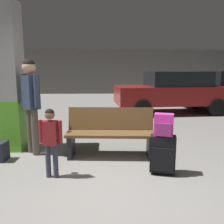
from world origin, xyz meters
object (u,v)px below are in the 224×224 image
(suitcase, at_px, (163,154))
(parked_car_near, at_px, (173,91))
(structural_pillar, at_px, (7,78))
(bench, at_px, (110,133))
(child, at_px, (51,136))
(backpack_dark_floor, at_px, (1,151))
(backpack_bright, at_px, (164,125))
(adult, at_px, (31,96))

(suitcase, bearing_deg, parked_car_near, 72.48)
(structural_pillar, height_order, bench, structural_pillar)
(child, xyz_separation_m, parked_car_near, (3.32, 5.28, 0.16))
(suitcase, xyz_separation_m, backpack_dark_floor, (-2.71, 0.64, -0.15))
(structural_pillar, bearing_deg, backpack_bright, -25.32)
(suitcase, xyz_separation_m, child, (-1.67, -0.06, 0.32))
(bench, xyz_separation_m, child, (-0.90, -0.87, 0.20))
(backpack_dark_floor, distance_m, parked_car_near, 6.35)
(structural_pillar, bearing_deg, parked_car_near, 41.34)
(bench, distance_m, backpack_bright, 1.17)
(child, bearing_deg, backpack_bright, 2.04)
(bench, height_order, child, child)
(child, bearing_deg, adult, 118.50)
(structural_pillar, relative_size, suitcase, 4.74)
(parked_car_near, bearing_deg, adult, -132.68)
(backpack_bright, bearing_deg, structural_pillar, 154.68)
(parked_car_near, bearing_deg, structural_pillar, -138.66)
(child, height_order, parked_car_near, parked_car_near)
(backpack_bright, distance_m, child, 1.68)
(bench, xyz_separation_m, backpack_dark_floor, (-1.93, -0.17, -0.28))
(suitcase, height_order, child, child)
(backpack_bright, xyz_separation_m, child, (-1.67, -0.06, -0.13))
(structural_pillar, height_order, adult, structural_pillar)
(child, relative_size, adult, 0.59)
(backpack_bright, xyz_separation_m, parked_car_near, (1.65, 5.22, 0.03))
(structural_pillar, xyz_separation_m, suitcase, (2.79, -1.32, -1.10))
(bench, height_order, backpack_bright, backpack_bright)
(suitcase, bearing_deg, adult, 156.05)
(suitcase, relative_size, backpack_dark_floor, 1.78)
(suitcase, height_order, adult, adult)
(adult, relative_size, backpack_dark_floor, 5.23)
(suitcase, xyz_separation_m, backpack_bright, (-0.00, -0.00, 0.45))
(suitcase, distance_m, parked_car_near, 5.50)
(backpack_dark_floor, bearing_deg, bench, 5.00)
(suitcase, relative_size, backpack_bright, 1.78)
(child, xyz_separation_m, backpack_dark_floor, (-1.04, 0.70, -0.47))
(bench, bearing_deg, parked_car_near, 61.19)
(structural_pillar, height_order, child, structural_pillar)
(suitcase, distance_m, backpack_dark_floor, 2.79)
(child, xyz_separation_m, adult, (-0.57, 1.06, 0.46))
(adult, bearing_deg, suitcase, -23.95)
(structural_pillar, distance_m, backpack_dark_floor, 1.43)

